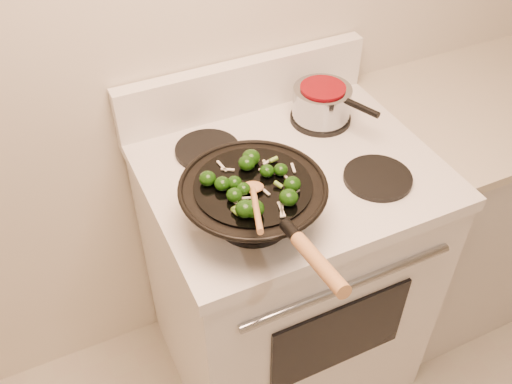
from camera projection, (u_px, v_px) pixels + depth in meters
name	position (u px, v px, depth m)	size (l,w,h in m)	color
stove	(284.00, 272.00, 1.84)	(0.78, 0.67, 1.08)	white
counter_unit	(464.00, 201.00, 2.11)	(0.84, 0.62, 0.91)	silver
wok	(254.00, 201.00, 1.33)	(0.35, 0.58, 0.20)	black
stirfry	(252.00, 186.00, 1.28)	(0.23, 0.24, 0.04)	#113308
wooden_spoon	(255.00, 199.00, 1.22)	(0.11, 0.23, 0.08)	#B27746
saucepan	(322.00, 102.00, 1.65)	(0.17, 0.26, 0.10)	#94979C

